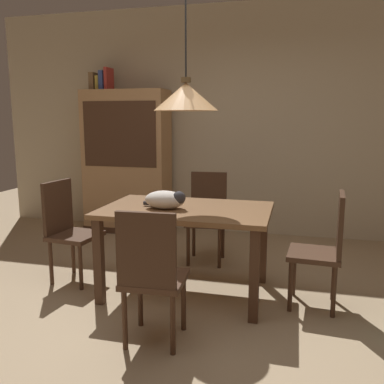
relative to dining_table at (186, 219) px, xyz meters
The scene contains 14 objects.
ground 0.85m from the dining_table, 89.84° to the right, with size 10.00×10.00×0.00m, color tan.
back_wall 2.24m from the dining_table, 89.96° to the left, with size 6.40×0.10×2.90m, color beige.
dining_table is the anchor object (origin of this frame).
chair_near_front 0.89m from the dining_table, 89.72° to the right, with size 0.42×0.42×0.93m.
chair_left_side 1.14m from the dining_table, behind, with size 0.44×0.44×0.93m.
chair_right_side 1.14m from the dining_table, ahead, with size 0.43×0.43×0.93m.
chair_far_back 0.89m from the dining_table, 90.33° to the left, with size 0.43×0.43×0.93m.
cat_sleeping 0.24m from the dining_table, 154.15° to the right, with size 0.39×0.22×0.16m.
pendant_lamp 1.01m from the dining_table, 86.65° to the left, with size 0.52×0.52×1.30m.
hutch_bookcase 2.19m from the dining_table, 125.97° to the left, with size 1.12×0.45×1.85m.
book_brown_thick 2.78m from the dining_table, 133.89° to the left, with size 0.06×0.24×0.22m, color brown.
book_yellow_short 2.73m from the dining_table, 132.70° to the left, with size 0.04×0.20×0.18m, color gold.
book_blue_wide 2.70m from the dining_table, 131.54° to the left, with size 0.06×0.24×0.24m, color #384C93.
book_red_tall 2.68m from the dining_table, 130.38° to the left, with size 0.04×0.22×0.28m, color #B73833.
Camera 1 is at (0.88, -2.70, 1.49)m, focal length 38.53 mm.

